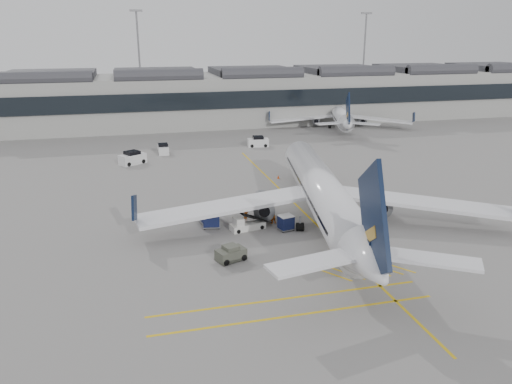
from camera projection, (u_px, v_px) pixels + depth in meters
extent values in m
plane|color=gray|center=(235.00, 250.00, 47.82)|extent=(220.00, 220.00, 0.00)
cube|color=#9E9E99|center=(167.00, 101.00, 112.59)|extent=(200.00, 20.00, 11.00)
cube|color=black|center=(171.00, 102.00, 102.88)|extent=(200.00, 0.50, 3.60)
cube|color=#38383D|center=(165.00, 73.00, 110.72)|extent=(200.00, 18.00, 1.40)
cylinder|color=slate|center=(140.00, 66.00, 122.19)|extent=(0.44, 0.44, 25.00)
cube|color=slate|center=(136.00, 11.00, 118.36)|extent=(3.00, 0.60, 0.50)
cylinder|color=slate|center=(364.00, 62.00, 136.64)|extent=(0.44, 0.44, 25.00)
cube|color=slate|center=(367.00, 13.00, 132.81)|extent=(3.00, 0.60, 0.50)
cube|color=gold|center=(299.00, 208.00, 59.46)|extent=(0.25, 60.00, 0.01)
cylinder|color=white|center=(322.00, 191.00, 54.33)|extent=(10.41, 33.38, 4.16)
cone|color=white|center=(297.00, 152.00, 72.23)|extent=(4.93, 5.14, 4.16)
cone|color=white|center=(373.00, 265.00, 35.87)|extent=(5.10, 6.01, 4.16)
cube|color=white|center=(226.00, 206.00, 52.41)|extent=(19.16, 6.25, 0.39)
cube|color=white|center=(421.00, 202.00, 53.69)|extent=(18.39, 12.60, 0.39)
cylinder|color=slate|center=(263.00, 206.00, 55.00)|extent=(3.04, 4.35, 2.32)
cylinder|color=slate|center=(377.00, 203.00, 55.78)|extent=(3.04, 4.35, 2.32)
cube|color=black|center=(374.00, 221.00, 35.57)|extent=(1.93, 8.33, 9.27)
cylinder|color=black|center=(303.00, 185.00, 67.38)|extent=(0.44, 0.75, 0.71)
cylinder|color=black|center=(300.00, 227.00, 52.45)|extent=(0.93, 1.02, 0.89)
cylinder|color=black|center=(352.00, 226.00, 52.78)|extent=(0.93, 1.02, 0.89)
cylinder|color=white|center=(339.00, 114.00, 111.20)|extent=(11.17, 26.20, 3.31)
cone|color=white|center=(333.00, 105.00, 125.46)|extent=(4.23, 4.36, 3.31)
cone|color=white|center=(348.00, 124.00, 96.50)|extent=(4.44, 5.03, 3.31)
cube|color=white|center=(302.00, 118.00, 110.60)|extent=(15.00, 3.27, 0.31)
cube|color=white|center=(378.00, 119.00, 109.76)|extent=(14.02, 11.31, 0.31)
cylinder|color=slate|center=(316.00, 120.00, 112.30)|extent=(2.72, 3.58, 1.85)
cylinder|color=slate|center=(362.00, 120.00, 111.79)|extent=(2.72, 3.58, 1.85)
cube|color=black|center=(348.00, 111.00, 96.26)|extent=(2.28, 6.47, 7.38)
cylinder|color=black|center=(334.00, 118.00, 121.60)|extent=(0.41, 0.61, 0.56)
cylinder|color=black|center=(330.00, 127.00, 109.94)|extent=(0.80, 0.86, 0.70)
cylinder|color=black|center=(350.00, 127.00, 109.72)|extent=(0.80, 0.86, 0.70)
cube|color=silver|center=(248.00, 226.00, 52.91)|extent=(3.94, 2.20, 0.68)
cube|color=black|center=(256.00, 218.00, 53.09)|extent=(3.46, 1.74, 1.44)
cube|color=silver|center=(238.00, 222.00, 52.24)|extent=(1.12, 1.42, 0.88)
cylinder|color=black|center=(239.00, 232.00, 51.78)|extent=(0.46, 0.26, 0.43)
cylinder|color=black|center=(233.00, 227.00, 52.94)|extent=(0.46, 0.26, 0.43)
cylinder|color=black|center=(262.00, 227.00, 52.95)|extent=(0.46, 0.26, 0.43)
cylinder|color=black|center=(256.00, 223.00, 54.11)|extent=(0.46, 0.26, 0.43)
cube|color=gray|center=(286.00, 229.00, 52.69)|extent=(1.82, 1.62, 0.11)
cube|color=#111944|center=(286.00, 222.00, 52.47)|extent=(1.67, 1.54, 1.33)
cube|color=silver|center=(286.00, 216.00, 52.25)|extent=(1.73, 1.59, 0.09)
cylinder|color=black|center=(283.00, 232.00, 51.99)|extent=(0.22, 0.14, 0.20)
cylinder|color=black|center=(278.00, 229.00, 52.84)|extent=(0.22, 0.14, 0.20)
cylinder|color=black|center=(293.00, 230.00, 52.57)|extent=(0.22, 0.14, 0.20)
cylinder|color=black|center=(288.00, 227.00, 53.42)|extent=(0.22, 0.14, 0.20)
cube|color=gray|center=(211.00, 218.00, 55.85)|extent=(1.93, 1.74, 0.11)
cube|color=#111944|center=(210.00, 211.00, 55.62)|extent=(1.78, 1.66, 1.37)
cube|color=silver|center=(210.00, 205.00, 55.41)|extent=(1.84, 1.72, 0.09)
cylinder|color=black|center=(204.00, 220.00, 55.41)|extent=(0.23, 0.15, 0.21)
cylinder|color=black|center=(206.00, 216.00, 56.40)|extent=(0.23, 0.15, 0.21)
cylinder|color=black|center=(216.00, 220.00, 55.34)|extent=(0.23, 0.15, 0.21)
cylinder|color=black|center=(217.00, 217.00, 56.33)|extent=(0.23, 0.15, 0.21)
cube|color=gray|center=(209.00, 221.00, 54.69)|extent=(2.07, 1.80, 0.13)
cube|color=#111944|center=(208.00, 214.00, 54.43)|extent=(1.90, 1.72, 1.58)
cube|color=silver|center=(208.00, 207.00, 54.18)|extent=(1.96, 1.78, 0.11)
cylinder|color=black|center=(204.00, 225.00, 53.90)|extent=(0.25, 0.15, 0.24)
cylinder|color=black|center=(200.00, 221.00, 54.95)|extent=(0.25, 0.15, 0.24)
cylinder|color=black|center=(217.00, 223.00, 54.48)|extent=(0.25, 0.15, 0.24)
cylinder|color=black|center=(214.00, 219.00, 55.53)|extent=(0.25, 0.15, 0.24)
cube|color=gray|center=(212.00, 226.00, 53.42)|extent=(2.07, 1.80, 0.13)
cube|color=#111944|center=(211.00, 218.00, 53.16)|extent=(1.90, 1.72, 1.58)
cube|color=silver|center=(211.00, 211.00, 52.91)|extent=(1.96, 1.78, 0.11)
cylinder|color=black|center=(204.00, 229.00, 52.81)|extent=(0.25, 0.15, 0.24)
cylinder|color=black|center=(204.00, 225.00, 53.94)|extent=(0.25, 0.15, 0.24)
cylinder|color=black|center=(219.00, 228.00, 52.95)|extent=(0.25, 0.15, 0.24)
cylinder|color=black|center=(219.00, 224.00, 54.08)|extent=(0.25, 0.15, 0.24)
imported|color=orange|center=(246.00, 214.00, 54.95)|extent=(0.77, 0.73, 1.76)
imported|color=orange|center=(272.00, 215.00, 54.41)|extent=(0.94, 0.77, 1.80)
cube|color=#4A4C40|center=(231.00, 254.00, 45.54)|extent=(2.99, 2.37, 1.04)
cube|color=#4A4C40|center=(231.00, 248.00, 45.35)|extent=(1.61, 1.61, 0.52)
cylinder|color=black|center=(226.00, 262.00, 44.58)|extent=(0.64, 0.45, 0.58)
cylinder|color=black|center=(218.00, 257.00, 45.64)|extent=(0.64, 0.45, 0.58)
cylinder|color=black|center=(244.00, 257.00, 45.60)|extent=(0.64, 0.45, 0.58)
cylinder|color=black|center=(236.00, 252.00, 46.66)|extent=(0.64, 0.45, 0.58)
cone|color=#F24C0A|center=(278.00, 177.00, 71.52)|extent=(0.37, 0.37, 0.52)
cone|color=#F24C0A|center=(344.00, 210.00, 58.13)|extent=(0.32, 0.32, 0.45)
cube|color=silver|center=(133.00, 159.00, 79.49)|extent=(4.54, 3.94, 1.59)
cube|color=black|center=(132.00, 153.00, 79.20)|extent=(2.77, 2.73, 0.68)
cylinder|color=black|center=(129.00, 164.00, 78.08)|extent=(0.71, 0.58, 0.68)
cylinder|color=black|center=(122.00, 162.00, 79.25)|extent=(0.71, 0.58, 0.68)
cylinder|color=black|center=(143.00, 161.00, 80.00)|extent=(0.71, 0.58, 0.68)
cylinder|color=black|center=(137.00, 159.00, 81.17)|extent=(0.71, 0.58, 0.68)
cube|color=silver|center=(163.00, 150.00, 86.37)|extent=(1.75, 3.48, 1.35)
cube|color=black|center=(163.00, 145.00, 86.12)|extent=(1.64, 1.74, 0.58)
cylinder|color=black|center=(168.00, 153.00, 85.61)|extent=(0.21, 0.58, 0.58)
cylinder|color=black|center=(159.00, 154.00, 85.23)|extent=(0.21, 0.58, 0.58)
cylinder|color=black|center=(167.00, 150.00, 87.74)|extent=(0.21, 0.58, 0.58)
cylinder|color=black|center=(158.00, 151.00, 87.36)|extent=(0.21, 0.58, 0.58)
cube|color=silver|center=(258.00, 143.00, 91.91)|extent=(3.94, 2.27, 1.46)
cube|color=black|center=(258.00, 138.00, 91.64)|extent=(2.06, 1.97, 0.63)
cylinder|color=black|center=(252.00, 146.00, 91.07)|extent=(0.65, 0.30, 0.63)
cylinder|color=black|center=(251.00, 144.00, 92.65)|extent=(0.65, 0.30, 0.63)
cylinder|color=black|center=(265.00, 146.00, 91.42)|extent=(0.65, 0.30, 0.63)
cylinder|color=black|center=(264.00, 144.00, 93.00)|extent=(0.65, 0.30, 0.63)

